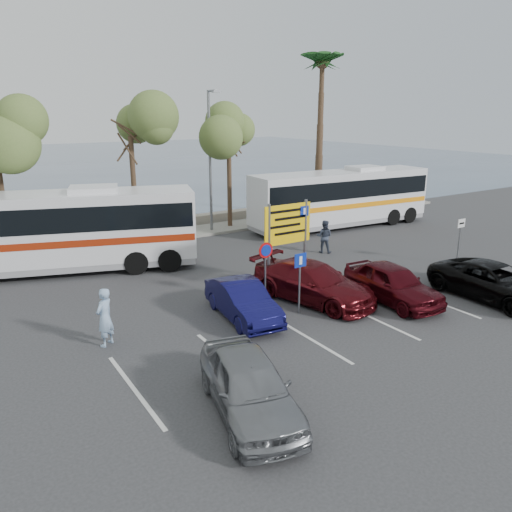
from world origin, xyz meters
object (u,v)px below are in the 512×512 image
street_lamp_right (210,155)px  suv_black (495,282)px  pedestrian_far (324,237)px  car_red (392,283)px  coach_bus_left (54,234)px  direction_sign (288,231)px  car_maroon (313,282)px  car_silver_a (249,386)px  pedestrian_near (105,317)px  coach_bus_right (341,200)px  car_blue (243,301)px

street_lamp_right → suv_black: (4.00, -15.70, -3.90)m
pedestrian_far → car_red: bearing=119.9°
coach_bus_left → suv_black: 18.55m
direction_sign → car_maroon: bearing=-90.1°
car_silver_a → car_red: car_silver_a is taller
suv_black → pedestrian_near: bearing=164.4°
direction_sign → pedestrian_near: bearing=-171.3°
direction_sign → coach_bus_right: size_ratio=0.30×
car_red → car_blue: bearing=167.4°
street_lamp_right → direction_sign: street_lamp_right is taller
street_lamp_right → pedestrian_near: street_lamp_right is taller
street_lamp_right → suv_black: bearing=-75.7°
direction_sign → coach_bus_left: (-7.50, 7.30, -0.65)m
coach_bus_left → car_blue: (4.35, -9.00, -1.12)m
car_maroon → car_red: 3.02m
coach_bus_left → coach_bus_right: (16.94, 0.00, -0.06)m
street_lamp_right → coach_bus_left: (-9.50, -3.02, -2.82)m
street_lamp_right → suv_black: 16.67m
coach_bus_right → direction_sign: bearing=-142.3°
street_lamp_right → pedestrian_near: bearing=-130.4°
car_red → suv_black: car_red is taller
coach_bus_left → car_maroon: coach_bus_left is taller
car_maroon → pedestrian_near: bearing=161.8°
coach_bus_right → car_blue: (-12.59, -9.00, -1.06)m
direction_sign → suv_black: (6.00, -5.38, -1.73)m
car_maroon → suv_black: size_ratio=1.02×
car_maroon → pedestrian_far: bearing=31.7°
car_red → street_lamp_right: bearing=96.3°
direction_sign → car_silver_a: size_ratio=0.83×
car_silver_a → car_blue: car_silver_a is taller
direction_sign → car_silver_a: (-6.00, -6.70, -1.69)m
coach_bus_left → car_silver_a: size_ratio=2.89×
direction_sign → coach_bus_left: bearing=135.8°
car_blue → pedestrian_near: 4.70m
coach_bus_right → car_maroon: bearing=-136.4°
street_lamp_right → pedestrian_near: (-9.82, -11.53, -3.66)m
suv_black → car_maroon: bearing=149.7°
direction_sign → coach_bus_left: 10.49m
direction_sign → suv_black: direction_sign is taller
car_maroon → coach_bus_left: bearing=115.2°
pedestrian_near → pedestrian_far: pedestrian_near is taller
car_silver_a → pedestrian_far: 14.70m
car_maroon → car_red: size_ratio=1.18×
coach_bus_left → car_red: size_ratio=2.90×
car_silver_a → car_maroon: (6.00, 5.00, 0.00)m
car_maroon → car_blue: bearing=165.4°
direction_sign → coach_bus_right: 11.95m
car_blue → car_red: (5.65, -1.70, 0.08)m
street_lamp_right → car_silver_a: size_ratio=1.85×
coach_bus_left → suv_black: coach_bus_left is taller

